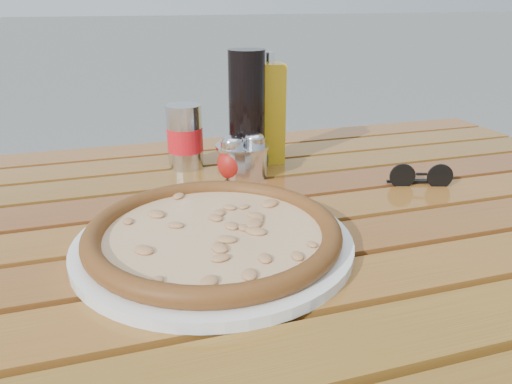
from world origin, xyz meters
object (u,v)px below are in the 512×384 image
object	(u,v)px
pepper_shaker	(232,159)
dark_bottle	(247,112)
pizza	(213,232)
parmesan_tin	(242,160)
sunglasses	(421,177)
table	(260,260)
oregano_shaker	(254,155)
olive_oil_cruet	(269,113)
soda_can	(185,137)
plate	(214,243)

from	to	relation	value
pepper_shaker	dark_bottle	xyz separation A→B (m)	(0.04, 0.04, 0.07)
pizza	parmesan_tin	xyz separation A→B (m)	(0.11, 0.26, 0.01)
dark_bottle	sunglasses	bearing A→B (deg)	-33.21
pepper_shaker	table	bearing A→B (deg)	-90.51
parmesan_tin	oregano_shaker	bearing A→B (deg)	-10.52
pizza	pepper_shaker	size ratio (longest dim) A/B	5.06
pepper_shaker	oregano_shaker	bearing A→B (deg)	12.97
dark_bottle	olive_oil_cruet	size ratio (longest dim) A/B	1.05
oregano_shaker	olive_oil_cruet	distance (m)	0.11
table	oregano_shaker	size ratio (longest dim) A/B	17.07
olive_oil_cruet	parmesan_tin	xyz separation A→B (m)	(-0.07, -0.07, -0.07)
pepper_shaker	soda_can	bearing A→B (deg)	125.34
pizza	soda_can	size ratio (longest dim) A/B	3.46
olive_oil_cruet	parmesan_tin	size ratio (longest dim) A/B	1.66
oregano_shaker	dark_bottle	size ratio (longest dim) A/B	0.37
table	pepper_shaker	size ratio (longest dim) A/B	17.07
oregano_shaker	parmesan_tin	xyz separation A→B (m)	(-0.02, 0.00, -0.01)
table	soda_can	size ratio (longest dim) A/B	11.67
oregano_shaker	sunglasses	xyz separation A→B (m)	(0.26, -0.14, -0.02)
pizza	pepper_shaker	distance (m)	0.26
oregano_shaker	sunglasses	distance (m)	0.29
plate	parmesan_tin	world-z (taller)	parmesan_tin
pepper_shaker	parmesan_tin	distance (m)	0.03
table	dark_bottle	bearing A→B (deg)	78.67
pizza	dark_bottle	bearing A→B (deg)	65.61
table	plate	bearing A→B (deg)	-137.83
plate	soda_can	distance (m)	0.34
parmesan_tin	table	bearing A→B (deg)	-97.62
pepper_shaker	olive_oil_cruet	xyz separation A→B (m)	(0.10, 0.08, 0.06)
table	soda_can	distance (m)	0.30
table	parmesan_tin	size ratio (longest dim) A/B	11.05
pizza	parmesan_tin	distance (m)	0.28
dark_bottle	olive_oil_cruet	bearing A→B (deg)	36.05
plate	soda_can	bearing A→B (deg)	85.95
plate	oregano_shaker	bearing A→B (deg)	62.32
olive_oil_cruet	plate	bearing A→B (deg)	-119.54
sunglasses	plate	bearing A→B (deg)	-144.59
oregano_shaker	plate	bearing A→B (deg)	-117.68
plate	pizza	bearing A→B (deg)	-90.00
table	sunglasses	world-z (taller)	sunglasses
table	plate	xyz separation A→B (m)	(-0.09, -0.08, 0.08)
dark_bottle	olive_oil_cruet	xyz separation A→B (m)	(0.06, 0.04, -0.01)
table	pizza	size ratio (longest dim) A/B	3.38
pizza	pepper_shaker	bearing A→B (deg)	69.67
dark_bottle	soda_can	size ratio (longest dim) A/B	1.83
oregano_shaker	parmesan_tin	bearing A→B (deg)	169.48
plate	dark_bottle	bearing A→B (deg)	65.61
table	sunglasses	bearing A→B (deg)	6.98
pepper_shaker	soda_can	xyz separation A→B (m)	(-0.07, 0.09, 0.02)
oregano_shaker	olive_oil_cruet	bearing A→B (deg)	54.60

